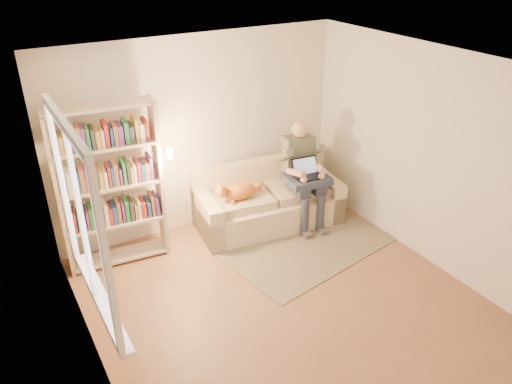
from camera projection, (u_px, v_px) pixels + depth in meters
floor at (293, 310)px, 5.45m from camera, size 4.50×4.50×0.00m
ceiling at (303, 73)px, 4.25m from camera, size 4.00×4.50×0.02m
wall_left at (89, 269)px, 3.95m from camera, size 0.02×4.50×2.60m
wall_right at (440, 164)px, 5.75m from camera, size 0.02×4.50×2.60m
wall_back at (200, 135)px, 6.57m from camera, size 4.00×0.02×2.60m
wall_front at (501, 357)px, 3.13m from camera, size 4.00×0.02×2.60m
window at (88, 247)px, 4.09m from camera, size 0.12×1.52×1.69m
sofa at (267, 203)px, 6.97m from camera, size 2.08×1.14×0.84m
person at (302, 169)px, 6.77m from camera, size 0.48×0.69×1.45m
cat at (238, 191)px, 6.54m from camera, size 0.71×0.30×0.26m
blanket at (307, 179)px, 6.69m from camera, size 0.62×0.53×0.09m
laptop at (307, 172)px, 6.65m from camera, size 0.40×0.36×0.30m
bookshelf at (109, 179)px, 5.79m from camera, size 1.34×0.50×2.03m
rug at (309, 247)px, 6.53m from camera, size 2.31×1.59×0.01m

